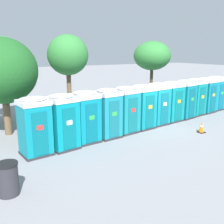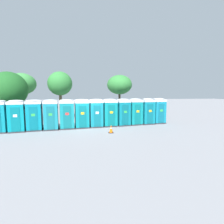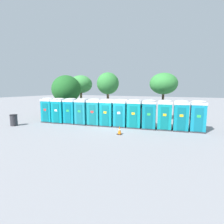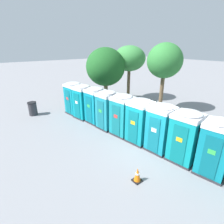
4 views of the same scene
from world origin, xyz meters
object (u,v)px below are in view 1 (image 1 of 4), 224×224
at_px(portapotty_8, 185,99).
at_px(street_tree_3, 3,71).
at_px(portapotty_11, 215,93).
at_px(traffic_cone, 202,127).
at_px(portapotty_4, 126,109).
at_px(street_tree_1, 68,56).
at_px(portapotty_10, 206,95).
at_px(street_tree_0, 2,57).
at_px(trash_can, 8,179).
at_px(portapotty_3, 108,113).
at_px(portapotty_6, 158,103).
at_px(street_tree_2, 152,56).
at_px(portapotty_9, 195,97).
at_px(portapotty_7, 172,101).
at_px(portapotty_1, 63,121).
at_px(portapotty_0, 35,126).
at_px(portapotty_5, 143,106).
at_px(portapotty_2, 85,116).

distance_m(portapotty_8, street_tree_3, 11.17).
xyz_separation_m(portapotty_11, traffic_cone, (-5.36, -3.56, -0.97)).
bearing_deg(portapotty_4, portapotty_11, 8.86).
bearing_deg(street_tree_1, portapotty_10, -24.92).
relative_size(street_tree_0, street_tree_3, 1.03).
bearing_deg(trash_can, portapotty_3, 31.96).
height_order(portapotty_6, portapotty_11, same).
height_order(portapotty_8, street_tree_0, street_tree_0).
bearing_deg(street_tree_2, street_tree_3, -169.65).
height_order(portapotty_6, street_tree_0, street_tree_0).
relative_size(portapotty_4, street_tree_1, 0.47).
xyz_separation_m(trash_can, traffic_cone, (10.22, 1.43, -0.22)).
bearing_deg(traffic_cone, street_tree_1, 122.73).
bearing_deg(street_tree_0, portapotty_11, -15.49).
bearing_deg(portapotty_10, street_tree_2, 119.58).
bearing_deg(portapotty_3, portapotty_9, 8.98).
relative_size(portapotty_6, portapotty_7, 1.00).
xyz_separation_m(portapotty_10, street_tree_0, (-12.97, 4.20, 2.72)).
distance_m(portapotty_9, portapotty_10, 1.29).
bearing_deg(portapotty_1, portapotty_11, 9.04).
relative_size(portapotty_3, portapotty_11, 1.00).
bearing_deg(portapotty_8, street_tree_1, 144.39).
distance_m(portapotty_6, street_tree_0, 9.69).
relative_size(portapotty_10, street_tree_0, 0.49).
xyz_separation_m(portapotty_0, portapotty_11, (13.99, 2.14, 0.00)).
xyz_separation_m(portapotty_7, street_tree_2, (1.71, 4.27, 2.69)).
bearing_deg(portapotty_5, portapotty_3, -170.95).
bearing_deg(portapotty_3, portapotty_5, 9.05).
relative_size(portapotty_6, portapotty_11, 1.00).
bearing_deg(portapotty_5, trash_can, -154.57).
bearing_deg(portapotty_2, portapotty_8, 7.82).
height_order(portapotty_10, street_tree_2, street_tree_2).
relative_size(street_tree_1, street_tree_3, 1.07).
bearing_deg(portapotty_7, trash_can, -158.32).
relative_size(portapotty_4, trash_can, 2.39).
bearing_deg(street_tree_1, portapotty_0, -122.77).
xyz_separation_m(portapotty_9, street_tree_2, (-0.83, 3.86, 2.69)).
height_order(portapotty_0, street_tree_2, street_tree_2).
distance_m(portapotty_10, portapotty_11, 1.29).
height_order(portapotty_7, portapotty_9, same).
distance_m(portapotty_1, portapotty_7, 7.72).
bearing_deg(portapotty_8, portapotty_7, -173.30).
distance_m(portapotty_0, street_tree_2, 12.30).
xyz_separation_m(portapotty_5, portapotty_6, (1.27, 0.22, 0.00)).
bearing_deg(street_tree_2, portapotty_8, -96.04).
bearing_deg(portapotty_3, portapotty_1, -170.95).
height_order(portapotty_2, portapotty_5, same).
distance_m(portapotty_6, portapotty_11, 6.43).
xyz_separation_m(portapotty_0, portapotty_4, (5.09, 0.75, 0.00)).
bearing_deg(portapotty_2, portapotty_4, 7.43).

